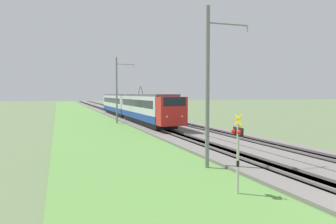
# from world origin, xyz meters

# --- Properties ---
(ballast_main) EXTENTS (240.00, 4.40, 0.30)m
(ballast_main) POSITION_xyz_m (50.00, 0.00, 0.15)
(ballast_main) COLOR slate
(ballast_main) RESTS_ON ground
(ballast_adjacent) EXTENTS (240.00, 4.40, 0.30)m
(ballast_adjacent) POSITION_xyz_m (50.00, -4.54, 0.15)
(ballast_adjacent) COLOR slate
(ballast_adjacent) RESTS_ON ground
(track_main) EXTENTS (240.00, 1.57, 0.45)m
(track_main) POSITION_xyz_m (50.00, 0.00, 0.16)
(track_main) COLOR #4C4238
(track_main) RESTS_ON ground
(track_adjacent) EXTENTS (240.00, 1.57, 0.45)m
(track_adjacent) POSITION_xyz_m (50.00, -4.54, 0.16)
(track_adjacent) COLOR #4C4238
(track_adjacent) RESTS_ON ground
(grass_verge) EXTENTS (240.00, 8.98, 0.12)m
(grass_verge) POSITION_xyz_m (50.00, 6.68, 0.06)
(grass_verge) COLOR #5B8E42
(grass_verge) RESTS_ON ground
(passenger_train) EXTENTS (40.64, 2.87, 5.19)m
(passenger_train) POSITION_xyz_m (42.82, 0.00, 2.44)
(passenger_train) COLOR red
(passenger_train) RESTS_ON ground
(crossing_signal_aux) EXTENTS (0.70, 0.23, 3.33)m
(crossing_signal_aux) POSITION_xyz_m (4.04, 3.90, 2.03)
(crossing_signal_aux) COLOR beige
(crossing_signal_aux) RESTS_ON ground
(catenary_mast_near) EXTENTS (0.22, 2.56, 8.81)m
(catenary_mast_near) POSITION_xyz_m (8.66, 2.98, 4.55)
(catenary_mast_near) COLOR slate
(catenary_mast_near) RESTS_ON ground
(catenary_mast_mid) EXTENTS (0.22, 2.56, 9.09)m
(catenary_mast_mid) POSITION_xyz_m (37.18, 2.98, 4.69)
(catenary_mast_mid) COLOR slate
(catenary_mast_mid) RESTS_ON ground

